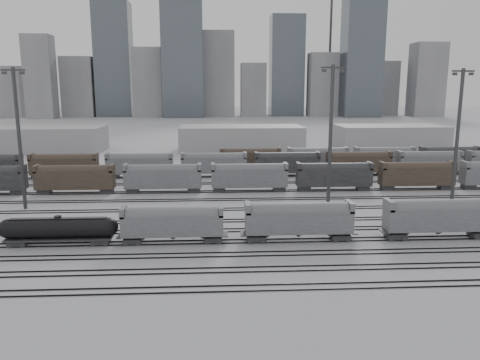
{
  "coord_description": "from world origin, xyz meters",
  "views": [
    {
      "loc": [
        1.1,
        -58.8,
        20.23
      ],
      "look_at": [
        5.68,
        23.55,
        4.0
      ],
      "focal_mm": 35.0,
      "sensor_mm": 36.0,
      "label": 1
    }
  ],
  "objects": [
    {
      "name": "tank_car_b",
      "position": [
        -19.29,
        1.0,
        2.19
      ],
      "size": [
        15.34,
        2.56,
        3.79
      ],
      "color": "black",
      "rests_on": "ground"
    },
    {
      "name": "warehouse_right",
      "position": [
        60.0,
        95.0,
        4.0
      ],
      "size": [
        35.0,
        18.0,
        8.0
      ],
      "primitive_type": "cube",
      "color": "#9B9B9D",
      "rests_on": "ground"
    },
    {
      "name": "ground",
      "position": [
        0.0,
        0.0,
        0.0
      ],
      "size": [
        900.0,
        900.0,
        0.0
      ],
      "primitive_type": "plane",
      "color": "silver",
      "rests_on": "ground"
    },
    {
      "name": "hopper_car_b",
      "position": [
        12.31,
        1.0,
        3.18
      ],
      "size": [
        14.41,
        2.86,
        5.15
      ],
      "color": "black",
      "rests_on": "ground"
    },
    {
      "name": "hopper_car_a",
      "position": [
        -4.48,
        1.0,
        2.96
      ],
      "size": [
        13.39,
        2.66,
        4.79
      ],
      "color": "black",
      "rests_on": "ground"
    },
    {
      "name": "tracks",
      "position": [
        0.0,
        17.5,
        0.08
      ],
      "size": [
        220.0,
        71.5,
        0.16
      ],
      "color": "black",
      "rests_on": "ground"
    },
    {
      "name": "skyline",
      "position": [
        10.84,
        280.0,
        34.73
      ],
      "size": [
        316.0,
        22.4,
        95.0
      ],
      "color": "#9A9A9D",
      "rests_on": "ground"
    },
    {
      "name": "bg_string_near",
      "position": [
        8.0,
        32.0,
        2.8
      ],
      "size": [
        151.0,
        3.0,
        5.6
      ],
      "color": "gray",
      "rests_on": "ground"
    },
    {
      "name": "bg_string_mid",
      "position": [
        18.0,
        48.0,
        2.8
      ],
      "size": [
        151.0,
        3.0,
        5.6
      ],
      "color": "black",
      "rests_on": "ground"
    },
    {
      "name": "light_mast_b",
      "position": [
        -31.23,
        20.51,
        12.52
      ],
      "size": [
        3.77,
        0.6,
        23.59
      ],
      "color": "#39393C",
      "rests_on": "ground"
    },
    {
      "name": "bg_string_far",
      "position": [
        35.5,
        56.0,
        2.8
      ],
      "size": [
        66.0,
        3.0,
        5.6
      ],
      "color": "#4D3E30",
      "rests_on": "ground"
    },
    {
      "name": "hopper_car_c",
      "position": [
        31.58,
        1.0,
        3.28
      ],
      "size": [
        14.85,
        2.95,
        5.31
      ],
      "color": "black",
      "rests_on": "ground"
    },
    {
      "name": "light_mast_d",
      "position": [
        42.84,
        19.13,
        12.47
      ],
      "size": [
        3.76,
        0.6,
        23.52
      ],
      "color": "#39393C",
      "rests_on": "ground"
    },
    {
      "name": "warehouse_mid",
      "position": [
        10.0,
        95.0,
        4.0
      ],
      "size": [
        40.0,
        18.0,
        8.0
      ],
      "primitive_type": "cube",
      "color": "#9B9B9D",
      "rests_on": "ground"
    },
    {
      "name": "crane_right",
      "position": [
        91.26,
        305.0,
        57.39
      ],
      "size": [
        42.0,
        1.8,
        100.0
      ],
      "color": "#39393C",
      "rests_on": "ground"
    },
    {
      "name": "warehouse_left",
      "position": [
        -60.0,
        95.0,
        4.0
      ],
      "size": [
        50.0,
        18.0,
        8.0
      ],
      "primitive_type": "cube",
      "color": "#9B9B9D",
      "rests_on": "ground"
    },
    {
      "name": "light_mast_c",
      "position": [
        20.12,
        16.58,
        12.7
      ],
      "size": [
        3.83,
        0.61,
        23.93
      ],
      "color": "#39393C",
      "rests_on": "ground"
    },
    {
      "name": "crane_left",
      "position": [
        -28.74,
        305.0,
        57.39
      ],
      "size": [
        42.0,
        1.8,
        100.0
      ],
      "color": "#39393C",
      "rests_on": "ground"
    }
  ]
}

